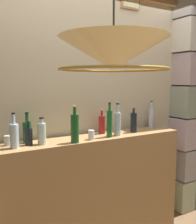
{
  "coord_description": "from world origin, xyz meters",
  "views": [
    {
      "loc": [
        -1.2,
        -1.27,
        1.66
      ],
      "look_at": [
        0.0,
        0.8,
        1.37
      ],
      "focal_mm": 40.66,
      "sensor_mm": 36.0,
      "label": 1
    }
  ],
  "objects_px": {
    "liquor_bottle_bourbon": "(75,128)",
    "glass_tumbler_rocks": "(91,135)",
    "liquor_bottle_rum": "(134,122)",
    "liquor_bottle_vermouth": "(14,135)",
    "pendant_lamp": "(113,55)",
    "liquor_bottle_whiskey": "(42,133)",
    "liquor_bottle_mezcal": "(27,131)",
    "liquor_bottle_gin": "(151,117)",
    "liquor_bottle_amaro": "(109,123)",
    "liquor_bottle_tequila": "(117,123)",
    "liquor_bottle_rye": "(102,124)",
    "liquor_bottle_port": "(29,136)",
    "glass_tumbler_shot": "(8,141)",
    "glass_tumbler_highball": "(117,127)"
  },
  "relations": [
    {
      "from": "liquor_bottle_bourbon",
      "to": "glass_tumbler_rocks",
      "type": "distance_m",
      "value": 0.2
    },
    {
      "from": "liquor_bottle_rum",
      "to": "glass_tumbler_rocks",
      "type": "relative_size",
      "value": 2.94
    },
    {
      "from": "liquor_bottle_vermouth",
      "to": "pendant_lamp",
      "type": "height_order",
      "value": "pendant_lamp"
    },
    {
      "from": "liquor_bottle_whiskey",
      "to": "liquor_bottle_rum",
      "type": "height_order",
      "value": "liquor_bottle_rum"
    },
    {
      "from": "liquor_bottle_mezcal",
      "to": "glass_tumbler_rocks",
      "type": "height_order",
      "value": "liquor_bottle_mezcal"
    },
    {
      "from": "liquor_bottle_gin",
      "to": "liquor_bottle_rum",
      "type": "distance_m",
      "value": 0.39
    },
    {
      "from": "liquor_bottle_whiskey",
      "to": "liquor_bottle_amaro",
      "type": "bearing_deg",
      "value": -4.45
    },
    {
      "from": "liquor_bottle_gin",
      "to": "liquor_bottle_tequila",
      "type": "height_order",
      "value": "liquor_bottle_tequila"
    },
    {
      "from": "liquor_bottle_tequila",
      "to": "glass_tumbler_rocks",
      "type": "bearing_deg",
      "value": -175.31
    },
    {
      "from": "liquor_bottle_mezcal",
      "to": "liquor_bottle_rye",
      "type": "bearing_deg",
      "value": 0.21
    },
    {
      "from": "liquor_bottle_bourbon",
      "to": "liquor_bottle_amaro",
      "type": "distance_m",
      "value": 0.39
    },
    {
      "from": "liquor_bottle_bourbon",
      "to": "pendant_lamp",
      "type": "height_order",
      "value": "pendant_lamp"
    },
    {
      "from": "liquor_bottle_mezcal",
      "to": "liquor_bottle_port",
      "type": "bearing_deg",
      "value": -98.51
    },
    {
      "from": "liquor_bottle_rye",
      "to": "glass_tumbler_shot",
      "type": "bearing_deg",
      "value": -179.03
    },
    {
      "from": "liquor_bottle_rum",
      "to": "glass_tumbler_rocks",
      "type": "distance_m",
      "value": 0.56
    },
    {
      "from": "liquor_bottle_port",
      "to": "glass_tumbler_shot",
      "type": "height_order",
      "value": "liquor_bottle_port"
    },
    {
      "from": "liquor_bottle_port",
      "to": "liquor_bottle_mezcal",
      "type": "bearing_deg",
      "value": 81.49
    },
    {
      "from": "glass_tumbler_rocks",
      "to": "glass_tumbler_highball",
      "type": "relative_size",
      "value": 0.9
    },
    {
      "from": "liquor_bottle_amaro",
      "to": "glass_tumbler_highball",
      "type": "height_order",
      "value": "liquor_bottle_amaro"
    },
    {
      "from": "liquor_bottle_amaro",
      "to": "pendant_lamp",
      "type": "height_order",
      "value": "pendant_lamp"
    },
    {
      "from": "liquor_bottle_rye",
      "to": "glass_tumbler_shot",
      "type": "height_order",
      "value": "liquor_bottle_rye"
    },
    {
      "from": "liquor_bottle_port",
      "to": "pendant_lamp",
      "type": "height_order",
      "value": "pendant_lamp"
    },
    {
      "from": "liquor_bottle_gin",
      "to": "liquor_bottle_port",
      "type": "bearing_deg",
      "value": -175.43
    },
    {
      "from": "glass_tumbler_rocks",
      "to": "pendant_lamp",
      "type": "height_order",
      "value": "pendant_lamp"
    },
    {
      "from": "liquor_bottle_whiskey",
      "to": "liquor_bottle_tequila",
      "type": "height_order",
      "value": "liquor_bottle_tequila"
    },
    {
      "from": "liquor_bottle_port",
      "to": "liquor_bottle_gin",
      "type": "bearing_deg",
      "value": 4.57
    },
    {
      "from": "liquor_bottle_port",
      "to": "glass_tumbler_rocks",
      "type": "bearing_deg",
      "value": -9.1
    },
    {
      "from": "liquor_bottle_vermouth",
      "to": "liquor_bottle_port",
      "type": "bearing_deg",
      "value": 18.11
    },
    {
      "from": "liquor_bottle_mezcal",
      "to": "glass_tumbler_highball",
      "type": "height_order",
      "value": "liquor_bottle_mezcal"
    },
    {
      "from": "liquor_bottle_rye",
      "to": "glass_tumbler_highball",
      "type": "distance_m",
      "value": 0.2
    },
    {
      "from": "liquor_bottle_vermouth",
      "to": "liquor_bottle_rye",
      "type": "distance_m",
      "value": 0.92
    },
    {
      "from": "liquor_bottle_rye",
      "to": "glass_tumbler_highball",
      "type": "height_order",
      "value": "liquor_bottle_rye"
    },
    {
      "from": "liquor_bottle_bourbon",
      "to": "liquor_bottle_mezcal",
      "type": "height_order",
      "value": "liquor_bottle_bourbon"
    },
    {
      "from": "liquor_bottle_port",
      "to": "liquor_bottle_amaro",
      "type": "height_order",
      "value": "liquor_bottle_amaro"
    },
    {
      "from": "liquor_bottle_bourbon",
      "to": "liquor_bottle_rum",
      "type": "bearing_deg",
      "value": 7.9
    },
    {
      "from": "liquor_bottle_whiskey",
      "to": "glass_tumbler_shot",
      "type": "xyz_separation_m",
      "value": [
        -0.26,
        0.11,
        -0.06
      ]
    },
    {
      "from": "pendant_lamp",
      "to": "glass_tumbler_shot",
      "type": "bearing_deg",
      "value": 114.42
    },
    {
      "from": "liquor_bottle_tequila",
      "to": "glass_tumbler_highball",
      "type": "distance_m",
      "value": 0.21
    },
    {
      "from": "liquor_bottle_gin",
      "to": "liquor_bottle_vermouth",
      "type": "bearing_deg",
      "value": -174.31
    },
    {
      "from": "liquor_bottle_gin",
      "to": "liquor_bottle_tequila",
      "type": "xyz_separation_m",
      "value": [
        -0.6,
        -0.18,
        0.0
      ]
    },
    {
      "from": "liquor_bottle_whiskey",
      "to": "glass_tumbler_highball",
      "type": "height_order",
      "value": "liquor_bottle_whiskey"
    },
    {
      "from": "liquor_bottle_vermouth",
      "to": "liquor_bottle_port",
      "type": "xyz_separation_m",
      "value": [
        0.13,
        0.04,
        -0.03
      ]
    },
    {
      "from": "liquor_bottle_whiskey",
      "to": "liquor_bottle_rum",
      "type": "xyz_separation_m",
      "value": [
        1.0,
        0.01,
        0.01
      ]
    },
    {
      "from": "liquor_bottle_mezcal",
      "to": "glass_tumbler_shot",
      "type": "bearing_deg",
      "value": -175.67
    },
    {
      "from": "glass_tumbler_rocks",
      "to": "liquor_bottle_tequila",
      "type": "bearing_deg",
      "value": 4.69
    },
    {
      "from": "liquor_bottle_bourbon",
      "to": "liquor_bottle_vermouth",
      "type": "bearing_deg",
      "value": 171.1
    },
    {
      "from": "liquor_bottle_mezcal",
      "to": "glass_tumbler_highball",
      "type": "distance_m",
      "value": 0.96
    },
    {
      "from": "liquor_bottle_whiskey",
      "to": "liquor_bottle_tequila",
      "type": "bearing_deg",
      "value": -2.34
    },
    {
      "from": "liquor_bottle_bourbon",
      "to": "liquor_bottle_tequila",
      "type": "bearing_deg",
      "value": 6.57
    },
    {
      "from": "liquor_bottle_amaro",
      "to": "glass_tumbler_highball",
      "type": "xyz_separation_m",
      "value": [
        0.21,
        0.19,
        -0.09
      ]
    }
  ]
}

